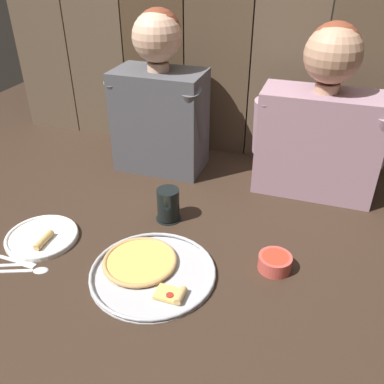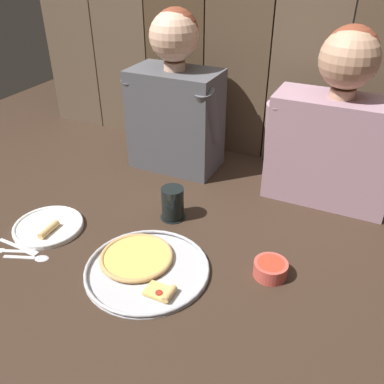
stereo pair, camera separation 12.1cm
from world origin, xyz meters
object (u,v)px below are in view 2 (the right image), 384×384
at_px(diner_left, 175,99).
at_px(dinner_plate, 48,226).
at_px(pizza_tray, 144,265).
at_px(drinking_glass, 173,203).
at_px(dipping_bowl, 271,268).
at_px(diner_right, 336,127).

bearing_deg(diner_left, dinner_plate, -106.72).
relative_size(pizza_tray, drinking_glass, 3.15).
bearing_deg(dipping_bowl, drinking_glass, 160.26).
xyz_separation_m(drinking_glass, diner_left, (-0.16, 0.35, 0.23)).
bearing_deg(pizza_tray, dipping_bowl, 20.52).
height_order(drinking_glass, diner_left, diner_left).
bearing_deg(diner_right, diner_left, -179.97).
height_order(pizza_tray, drinking_glass, drinking_glass).
height_order(dipping_bowl, diner_left, diner_left).
bearing_deg(dinner_plate, dipping_bowl, 7.68).
bearing_deg(dinner_plate, diner_right, 36.83).
relative_size(dinner_plate, diner_right, 0.38).
relative_size(dipping_bowl, diner_left, 0.16).
height_order(dinner_plate, diner_right, diner_right).
height_order(pizza_tray, dipping_bowl, dipping_bowl).
distance_m(diner_left, diner_right, 0.60).
bearing_deg(drinking_glass, diner_right, 38.54).
xyz_separation_m(pizza_tray, dinner_plate, (-0.38, 0.03, -0.00)).
bearing_deg(pizza_tray, drinking_glass, 98.87).
height_order(pizza_tray, diner_right, diner_right).
distance_m(pizza_tray, diner_left, 0.70).
bearing_deg(pizza_tray, diner_left, 108.55).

